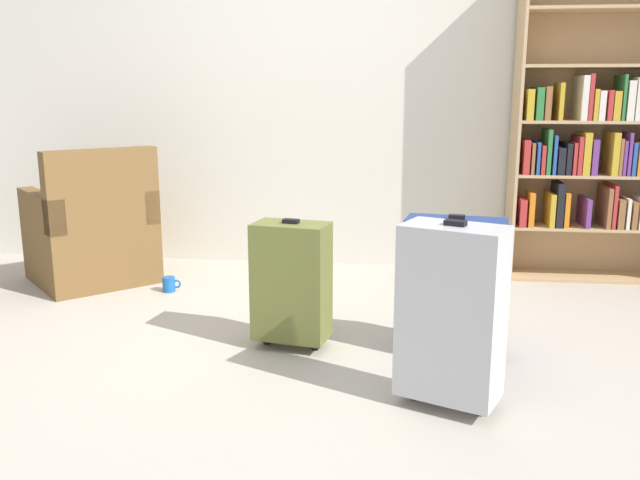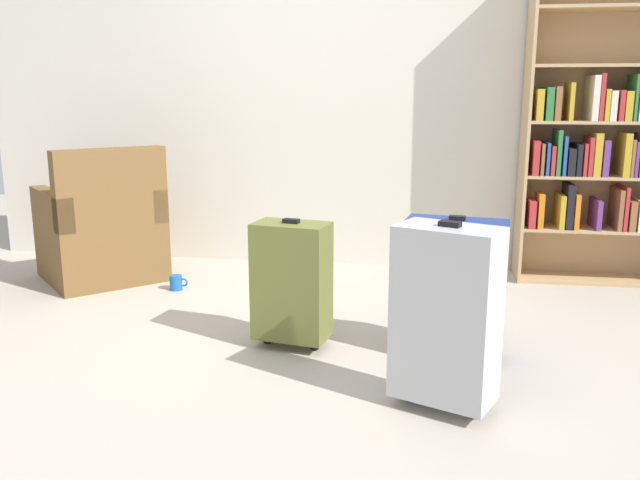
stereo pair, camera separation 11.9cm
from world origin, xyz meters
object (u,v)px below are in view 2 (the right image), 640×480
at_px(suitcase_silver, 446,314).
at_px(suitcase_navy_blue, 454,284).
at_px(mug, 176,283).
at_px(suitcase_olive, 292,281).
at_px(bookshelf, 618,136).
at_px(armchair, 102,233).

bearing_deg(suitcase_silver, suitcase_navy_blue, 84.36).
bearing_deg(suitcase_silver, mug, 139.68).
relative_size(suitcase_olive, suitcase_silver, 0.85).
height_order(suitcase_olive, suitcase_navy_blue, suitcase_navy_blue).
xyz_separation_m(suitcase_olive, suitcase_navy_blue, (0.78, 0.01, 0.02)).
distance_m(suitcase_navy_blue, suitcase_silver, 0.58).
xyz_separation_m(bookshelf, suitcase_silver, (-1.13, -2.05, -0.57)).
bearing_deg(mug, suitcase_olive, -42.11).
height_order(bookshelf, armchair, bookshelf).
distance_m(bookshelf, mug, 2.99).
xyz_separation_m(mug, suitcase_silver, (1.65, -1.40, 0.35)).
bearing_deg(suitcase_silver, suitcase_olive, 142.09).
bearing_deg(armchair, bookshelf, 8.28).
bearing_deg(suitcase_navy_blue, armchair, 156.32).
distance_m(bookshelf, armchair, 3.44).
relative_size(bookshelf, suitcase_navy_blue, 3.05).
xyz_separation_m(armchair, mug, (0.57, -0.17, -0.27)).
bearing_deg(bookshelf, armchair, -171.72).
bearing_deg(suitcase_navy_blue, mug, 154.12).
xyz_separation_m(mug, suitcase_olive, (0.92, -0.83, 0.29)).
distance_m(bookshelf, suitcase_olive, 2.46).
bearing_deg(bookshelf, suitcase_olive, -141.22).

